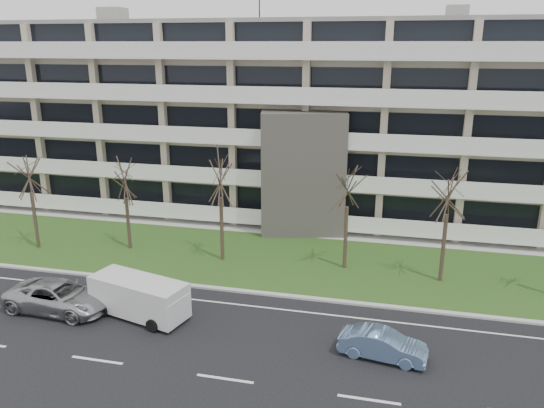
# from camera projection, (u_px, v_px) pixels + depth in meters

# --- Properties ---
(ground) EXTENTS (160.00, 160.00, 0.00)m
(ground) POSITION_uv_depth(u_px,v_px,m) (225.00, 379.00, 22.37)
(ground) COLOR black
(ground) RESTS_ON ground
(grass_verge) EXTENTS (90.00, 10.00, 0.06)m
(grass_verge) POSITION_uv_depth(u_px,v_px,m) (287.00, 261.00, 34.47)
(grass_verge) COLOR #27531B
(grass_verge) RESTS_ON ground
(curb) EXTENTS (90.00, 0.35, 0.12)m
(curb) POSITION_uv_depth(u_px,v_px,m) (269.00, 294.00, 29.80)
(curb) COLOR #B2B2AD
(curb) RESTS_ON ground
(sidewalk) EXTENTS (90.00, 2.00, 0.08)m
(sidewalk) POSITION_uv_depth(u_px,v_px,m) (302.00, 232.00, 39.59)
(sidewalk) COLOR #B2B2AD
(sidewalk) RESTS_ON ground
(lane_edge_line) EXTENTS (90.00, 0.12, 0.01)m
(lane_edge_line) POSITION_uv_depth(u_px,v_px,m) (263.00, 307.00, 28.42)
(lane_edge_line) COLOR white
(lane_edge_line) RESTS_ON ground
(apartment_building) EXTENTS (60.50, 15.10, 18.75)m
(apartment_building) POSITION_uv_depth(u_px,v_px,m) (318.00, 119.00, 43.74)
(apartment_building) COLOR #C7B39B
(apartment_building) RESTS_ON ground
(silver_pickup) EXTENTS (5.80, 2.91, 1.58)m
(silver_pickup) POSITION_uv_depth(u_px,v_px,m) (59.00, 296.00, 27.92)
(silver_pickup) COLOR #A5A8AC
(silver_pickup) RESTS_ON ground
(blue_sedan) EXTENTS (4.08, 1.93, 1.29)m
(blue_sedan) POSITION_uv_depth(u_px,v_px,m) (383.00, 345.00, 23.73)
(blue_sedan) COLOR #789CD0
(blue_sedan) RESTS_ON ground
(white_van) EXTENTS (5.54, 3.19, 2.02)m
(white_van) POSITION_uv_depth(u_px,v_px,m) (140.00, 295.00, 27.20)
(white_van) COLOR silver
(white_van) RESTS_ON ground
(tree_1) EXTENTS (3.57, 3.57, 7.15)m
(tree_1) POSITION_uv_depth(u_px,v_px,m) (28.00, 170.00, 35.06)
(tree_1) COLOR #382B21
(tree_1) RESTS_ON ground
(tree_2) EXTENTS (3.26, 3.26, 6.51)m
(tree_2) POSITION_uv_depth(u_px,v_px,m) (124.00, 177.00, 35.09)
(tree_2) COLOR #382B21
(tree_2) RESTS_ON ground
(tree_3) EXTENTS (3.80, 3.80, 7.60)m
(tree_3) POSITION_uv_depth(u_px,v_px,m) (220.00, 172.00, 32.92)
(tree_3) COLOR #382B21
(tree_3) RESTS_ON ground
(tree_4) EXTENTS (3.62, 3.62, 7.23)m
(tree_4) POSITION_uv_depth(u_px,v_px,m) (348.00, 182.00, 31.75)
(tree_4) COLOR #382B21
(tree_4) RESTS_ON ground
(tree_5) EXTENTS (3.74, 3.74, 7.48)m
(tree_5) POSITION_uv_depth(u_px,v_px,m) (449.00, 187.00, 29.85)
(tree_5) COLOR #382B21
(tree_5) RESTS_ON ground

